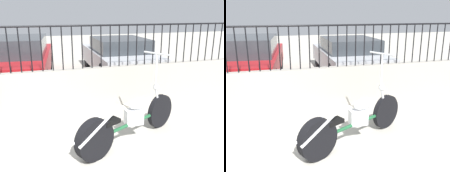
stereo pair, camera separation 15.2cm
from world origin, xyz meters
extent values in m
cube|color=#9E998E|center=(0.00, 2.84, 0.44)|extent=(10.44, 0.18, 0.87)
cylinder|color=black|center=(0.10, 2.84, 1.32)|extent=(0.02, 0.02, 0.89)
cylinder|color=black|center=(0.30, 2.84, 1.32)|extent=(0.02, 0.02, 0.89)
cylinder|color=black|center=(0.50, 2.84, 1.32)|extent=(0.02, 0.02, 0.89)
cylinder|color=black|center=(0.70, 2.84, 1.32)|extent=(0.02, 0.02, 0.89)
cylinder|color=black|center=(0.90, 2.84, 1.32)|extent=(0.02, 0.02, 0.89)
cylinder|color=black|center=(1.10, 2.84, 1.32)|extent=(0.02, 0.02, 0.89)
cylinder|color=black|center=(1.30, 2.84, 1.32)|extent=(0.02, 0.02, 0.89)
cylinder|color=black|center=(1.51, 2.84, 1.32)|extent=(0.02, 0.02, 0.89)
cylinder|color=black|center=(1.71, 2.84, 1.32)|extent=(0.02, 0.02, 0.89)
cylinder|color=black|center=(1.91, 2.84, 1.32)|extent=(0.02, 0.02, 0.89)
cylinder|color=black|center=(2.11, 2.84, 1.32)|extent=(0.02, 0.02, 0.89)
cylinder|color=black|center=(2.31, 2.84, 1.32)|extent=(0.02, 0.02, 0.89)
cylinder|color=black|center=(2.51, 2.84, 1.32)|extent=(0.02, 0.02, 0.89)
cylinder|color=black|center=(2.71, 2.84, 1.32)|extent=(0.02, 0.02, 0.89)
cylinder|color=black|center=(2.91, 2.84, 1.32)|extent=(0.02, 0.02, 0.89)
cylinder|color=black|center=(3.11, 2.84, 1.32)|extent=(0.02, 0.02, 0.89)
cylinder|color=black|center=(3.31, 2.84, 1.32)|extent=(0.02, 0.02, 0.89)
cylinder|color=black|center=(3.51, 2.84, 1.32)|extent=(0.02, 0.02, 0.89)
cylinder|color=black|center=(3.71, 2.84, 1.32)|extent=(0.02, 0.02, 0.89)
cylinder|color=black|center=(3.91, 2.84, 1.32)|extent=(0.02, 0.02, 0.89)
cylinder|color=black|center=(4.11, 2.84, 1.32)|extent=(0.02, 0.02, 0.89)
cylinder|color=black|center=(4.32, 2.84, 1.32)|extent=(0.02, 0.02, 0.89)
cylinder|color=black|center=(4.52, 2.84, 1.32)|extent=(0.02, 0.02, 0.89)
cylinder|color=black|center=(4.72, 2.84, 1.32)|extent=(0.02, 0.02, 0.89)
cylinder|color=black|center=(4.92, 2.84, 1.32)|extent=(0.02, 0.02, 0.89)
cylinder|color=black|center=(0.00, 2.84, 1.75)|extent=(10.44, 0.04, 0.04)
cylinder|color=black|center=(2.63, 1.50, 0.30)|extent=(0.58, 0.34, 0.60)
cylinder|color=black|center=(1.26, 0.84, 0.30)|extent=(0.62, 0.40, 0.62)
cylinder|color=#1E5933|center=(1.95, 1.17, 0.30)|extent=(1.28, 0.66, 0.06)
cube|color=silver|center=(1.99, 1.19, 0.40)|extent=(0.28, 0.18, 0.24)
ellipsoid|color=white|center=(2.10, 1.25, 0.60)|extent=(0.46, 0.36, 0.18)
cube|color=black|center=(1.53, 0.97, 0.48)|extent=(0.32, 0.27, 0.06)
cylinder|color=silver|center=(2.55, 1.46, 0.55)|extent=(0.22, 0.14, 0.51)
sphere|color=silver|center=(2.49, 1.44, 0.78)|extent=(0.11, 0.11, 0.11)
cylinder|color=silver|center=(2.47, 1.42, 1.08)|extent=(0.03, 0.03, 0.56)
cylinder|color=silver|center=(2.47, 1.42, 1.36)|extent=(0.25, 0.48, 0.03)
cylinder|color=silver|center=(1.34, 0.80, 0.52)|extent=(0.70, 0.37, 0.43)
cylinder|color=silver|center=(1.28, 0.92, 0.52)|extent=(0.70, 0.37, 0.43)
cylinder|color=black|center=(-0.61, 7.01, 0.32)|extent=(0.18, 0.65, 0.64)
cylinder|color=black|center=(1.08, 6.83, 0.32)|extent=(0.18, 0.65, 0.64)
cylinder|color=black|center=(0.79, 4.11, 0.32)|extent=(0.18, 0.65, 0.64)
cube|color=#AD191E|center=(0.09, 5.56, 0.54)|extent=(2.29, 4.58, 0.59)
cube|color=#2D3338|center=(0.06, 5.34, 1.08)|extent=(1.86, 2.28, 0.49)
cylinder|color=black|center=(2.43, 6.83, 0.32)|extent=(0.13, 0.64, 0.64)
cylinder|color=black|center=(4.06, 6.78, 0.32)|extent=(0.13, 0.64, 0.64)
cylinder|color=black|center=(2.36, 4.36, 0.32)|extent=(0.13, 0.64, 0.64)
cylinder|color=black|center=(3.99, 4.31, 0.32)|extent=(0.13, 0.64, 0.64)
cube|color=#B7BABF|center=(3.21, 5.57, 0.52)|extent=(1.86, 4.03, 0.55)
cube|color=#2D3338|center=(3.20, 5.37, 1.00)|extent=(1.62, 1.95, 0.41)
camera|label=1|loc=(0.55, -2.20, 2.02)|focal=40.00mm
camera|label=2|loc=(0.70, -2.25, 2.02)|focal=40.00mm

